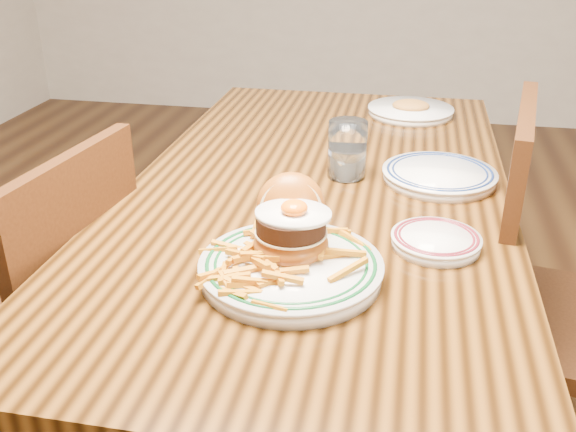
% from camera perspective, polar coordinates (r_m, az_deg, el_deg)
% --- Properties ---
extents(floor, '(6.00, 6.00, 0.00)m').
position_cam_1_polar(floor, '(1.89, 2.24, -18.56)').
color(floor, black).
rests_on(floor, ground).
extents(table, '(0.85, 1.60, 0.75)m').
position_cam_1_polar(table, '(1.50, 2.67, -0.24)').
color(table, black).
rests_on(table, floor).
extents(chair_left, '(0.47, 0.47, 0.90)m').
position_cam_1_polar(chair_left, '(1.53, -20.64, -9.36)').
color(chair_left, '#3B1E0C').
rests_on(chair_left, floor).
extents(chair_right, '(0.51, 0.51, 0.95)m').
position_cam_1_polar(chair_right, '(1.59, 22.67, -7.12)').
color(chair_right, '#3B1E0C').
rests_on(chair_right, floor).
extents(main_plate, '(0.31, 0.33, 0.15)m').
position_cam_1_polar(main_plate, '(1.10, 0.27, -3.11)').
color(main_plate, silver).
rests_on(main_plate, table).
extents(side_plate, '(0.17, 0.17, 0.03)m').
position_cam_1_polar(side_plate, '(1.22, 13.02, -2.09)').
color(side_plate, silver).
rests_on(side_plate, table).
extents(rear_plate, '(0.26, 0.26, 0.03)m').
position_cam_1_polar(rear_plate, '(1.52, 13.29, 3.61)').
color(rear_plate, silver).
rests_on(rear_plate, table).
extents(water_glass, '(0.09, 0.09, 0.13)m').
position_cam_1_polar(water_glass, '(1.49, 5.28, 5.61)').
color(water_glass, white).
rests_on(water_glass, table).
extents(far_plate, '(0.26, 0.26, 0.05)m').
position_cam_1_polar(far_plate, '(2.00, 10.84, 9.23)').
color(far_plate, silver).
rests_on(far_plate, table).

